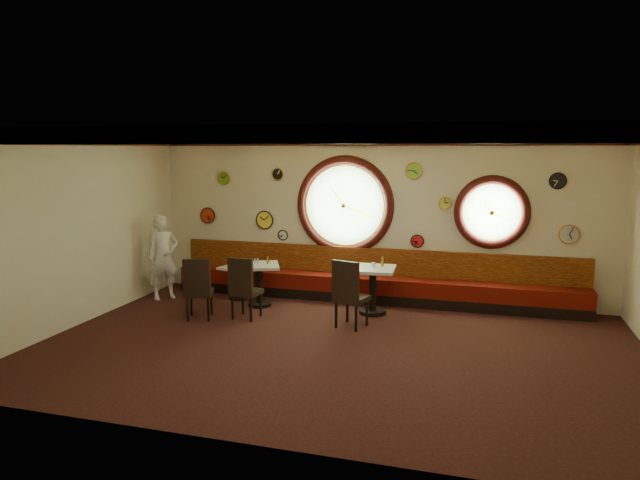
{
  "coord_description": "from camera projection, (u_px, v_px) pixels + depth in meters",
  "views": [
    {
      "loc": [
        2.06,
        -7.98,
        2.99
      ],
      "look_at": [
        -0.48,
        0.8,
        1.5
      ],
      "focal_mm": 32.0,
      "sensor_mm": 36.0,
      "label": 1
    }
  ],
  "objects": [
    {
      "name": "wall_clock_0",
      "position": [
        414.0,
        171.0,
        10.8
      ],
      "size": [
        0.3,
        0.03,
        0.3
      ],
      "primitive_type": "cylinder",
      "rotation": [
        1.57,
        0.0,
        0.0
      ],
      "color": "#97D241",
      "rests_on": "wall_back"
    },
    {
      "name": "wall_clock_7",
      "position": [
        278.0,
        174.0,
        11.57
      ],
      "size": [
        0.24,
        0.03,
        0.24
      ],
      "primitive_type": "cylinder",
      "rotation": [
        1.57,
        0.0,
        0.0
      ],
      "color": "black",
      "rests_on": "wall_back"
    },
    {
      "name": "ceiling",
      "position": [
        337.0,
        132.0,
        8.1
      ],
      "size": [
        9.0,
        6.0,
        0.02
      ],
      "primitive_type": "cube",
      "color": "#B48232",
      "rests_on": "wall_back"
    },
    {
      "name": "porthole_left_ring",
      "position": [
        344.0,
        206.0,
        11.27
      ],
      "size": [
        1.61,
        0.03,
        1.61
      ],
      "primitive_type": "torus",
      "rotation": [
        1.57,
        0.0,
        0.0
      ],
      "color": "gold",
      "rests_on": "wall_back"
    },
    {
      "name": "porthole_right_ring",
      "position": [
        492.0,
        212.0,
        10.51
      ],
      "size": [
        1.09,
        0.03,
        1.09
      ],
      "primitive_type": "torus",
      "rotation": [
        1.57,
        0.0,
        0.0
      ],
      "color": "gold",
      "rests_on": "wall_back"
    },
    {
      "name": "condiment_a_salt",
      "position": [
        237.0,
        263.0,
        11.32
      ],
      "size": [
        0.04,
        0.04,
        0.1
      ],
      "primitive_type": "cylinder",
      "color": "silver",
      "rests_on": "table_a"
    },
    {
      "name": "chair_a",
      "position": [
        198.0,
        285.0,
        9.89
      ],
      "size": [
        0.58,
        0.58,
        0.68
      ],
      "rotation": [
        0.0,
        0.0,
        0.32
      ],
      "color": "black",
      "rests_on": "floor"
    },
    {
      "name": "banquette_back",
      "position": [
        373.0,
        262.0,
        11.28
      ],
      "size": [
        8.0,
        0.1,
        0.55
      ],
      "primitive_type": "cube",
      "color": "#5D0D07",
      "rests_on": "wall_back"
    },
    {
      "name": "wall_back",
      "position": [
        375.0,
        219.0,
        11.2
      ],
      "size": [
        9.0,
        0.02,
        3.2
      ],
      "primitive_type": "cube",
      "color": "beige",
      "rests_on": "floor"
    },
    {
      "name": "condiment_b_salt",
      "position": [
        255.0,
        261.0,
        10.87
      ],
      "size": [
        0.03,
        0.03,
        0.09
      ],
      "primitive_type": "cylinder",
      "color": "silver",
      "rests_on": "table_b"
    },
    {
      "name": "banquette_base",
      "position": [
        371.0,
        296.0,
        11.17
      ],
      "size": [
        8.0,
        0.55,
        0.2
      ],
      "primitive_type": "cube",
      "color": "black",
      "rests_on": "floor"
    },
    {
      "name": "porthole_right_frame",
      "position": [
        492.0,
        212.0,
        10.54
      ],
      "size": [
        1.38,
        0.18,
        1.38
      ],
      "primitive_type": "torus",
      "rotation": [
        1.57,
        0.0,
        0.0
      ],
      "color": "#330C09",
      "rests_on": "wall_back"
    },
    {
      "name": "condiment_b_bottle",
      "position": [
        268.0,
        260.0,
        10.79
      ],
      "size": [
        0.05,
        0.05,
        0.15
      ],
      "primitive_type": "cylinder",
      "color": "gold",
      "rests_on": "table_b"
    },
    {
      "name": "wall_clock_3",
      "position": [
        224.0,
        178.0,
        11.92
      ],
      "size": [
        0.26,
        0.03,
        0.26
      ],
      "primitive_type": "cylinder",
      "rotation": [
        1.57,
        0.0,
        0.0
      ],
      "color": "#68AA22",
      "rests_on": "wall_back"
    },
    {
      "name": "condiment_a_bottle",
      "position": [
        241.0,
        262.0,
        11.3
      ],
      "size": [
        0.05,
        0.05,
        0.17
      ],
      "primitive_type": "cylinder",
      "color": "orange",
      "rests_on": "table_a"
    },
    {
      "name": "table_b",
      "position": [
        259.0,
        280.0,
        10.81
      ],
      "size": [
        0.97,
        0.97,
        0.81
      ],
      "color": "black",
      "rests_on": "floor"
    },
    {
      "name": "porthole_left_frame",
      "position": [
        345.0,
        205.0,
        11.3
      ],
      "size": [
        1.98,
        0.18,
        1.98
      ],
      "primitive_type": "torus",
      "rotation": [
        1.57,
        0.0,
        0.0
      ],
      "color": "#330C09",
      "rests_on": "wall_back"
    },
    {
      "name": "molding_front",
      "position": [
        258.0,
        134.0,
        5.31
      ],
      "size": [
        9.0,
        0.1,
        0.18
      ],
      "primitive_type": "cube",
      "color": "#330C09",
      "rests_on": "wall_back"
    },
    {
      "name": "table_c",
      "position": [
        373.0,
        285.0,
        10.29
      ],
      "size": [
        0.82,
        0.82,
        0.85
      ],
      "color": "black",
      "rests_on": "floor"
    },
    {
      "name": "wall_clock_2",
      "position": [
        283.0,
        235.0,
        11.74
      ],
      "size": [
        0.2,
        0.03,
        0.2
      ],
      "primitive_type": "cylinder",
      "rotation": [
        1.57,
        0.0,
        0.0
      ],
      "color": "silver",
      "rests_on": "wall_back"
    },
    {
      "name": "porthole_left_glass",
      "position": [
        345.0,
        205.0,
        11.32
      ],
      "size": [
        1.66,
        0.02,
        1.66
      ],
      "primitive_type": "cylinder",
      "rotation": [
        1.57,
        0.0,
        0.0
      ],
      "color": "#8FCC7A",
      "rests_on": "wall_back"
    },
    {
      "name": "table_a",
      "position": [
        238.0,
        278.0,
        11.3
      ],
      "size": [
        0.73,
        0.73,
        0.66
      ],
      "color": "black",
      "rests_on": "floor"
    },
    {
      "name": "wall_left",
      "position": [
        78.0,
        231.0,
        9.59
      ],
      "size": [
        0.02,
        6.0,
        3.2
      ],
      "primitive_type": "cube",
      "color": "beige",
      "rests_on": "floor"
    },
    {
      "name": "porthole_right_glass",
      "position": [
        492.0,
        212.0,
        10.56
      ],
      "size": [
        1.1,
        0.02,
        1.1
      ],
      "primitive_type": "cylinder",
      "rotation": [
        1.57,
        0.0,
        0.0
      ],
      "color": "#8FCC7A",
      "rests_on": "wall_back"
    },
    {
      "name": "condiment_c_bottle",
      "position": [
        383.0,
        262.0,
        10.31
      ],
      "size": [
        0.06,
        0.06,
        0.18
      ],
      "primitive_type": "cylinder",
      "color": "gold",
      "rests_on": "table_c"
    },
    {
      "name": "waiter",
      "position": [
        163.0,
        257.0,
        11.27
      ],
      "size": [
        0.7,
        0.73,
        1.68
      ],
      "primitive_type": "imported",
      "rotation": [
        0.0,
        0.0,
        0.86
      ],
      "color": "white",
      "rests_on": "floor"
    },
    {
      "name": "condiment_a_pepper",
      "position": [
        238.0,
        264.0,
        11.25
      ],
      "size": [
        0.03,
        0.03,
        0.1
      ],
      "primitive_type": "cylinder",
      "color": "silver",
      "rests_on": "table_a"
    },
    {
      "name": "chair_b",
      "position": [
        243.0,
        284.0,
        9.91
      ],
      "size": [
        0.51,
        0.51,
        0.69
      ],
      "rotation": [
        0.0,
        0.0,
        -0.09
      ],
      "color": "black",
      "rests_on": "floor"
    },
    {
      "name": "molding_left",
      "position": [
        74.0,
        140.0,
        9.33
      ],
      "size": [
        0.1,
        6.0,
        0.18
      ],
      "primitive_type": "cube",
      "color": "#330C09",
      "rests_on": "wall_back"
    },
    {
      "name": "condiment_b_pepper",
      "position": [
        258.0,
        261.0,
        10.79
      ],
      "size": [
        0.04,
        0.04,
        0.11
      ],
      "primitive_type": "cylinder",
      "color": "silver",
      "rests_on": "table_b"
    },
    {
      "name": "chair_c",
      "position": [
        349.0,
        290.0,
        9.42
      ],
      "size": [
        0.6,
        0.6,
        0.72
      ],
      "rotation": [
        0.0,
        0.0,
        -0.29
      ],
      "color": "black",
      "rests_on": "floor"
    },
    {
      "name": "condiment_c_salt",
      "position": [
        372.0,
        264.0,
        10.32
      ],
      "size": [
        0.03,
        0.03,
        0.09
      ],
      "primitive_type": "cylinder",
      "color": "silver",
      "rests_on": "table_c"
    },
    {
      "name": "molding_back",
      "position": [
        375.0,
        141.0,
        10.91
      ],
      "size": [
        9.0,
        0.1,
        0.18
      ],
      "primitive_type": "cube",
      "color": "#330C09",
      "rests_on": "wall_back"
    },
    {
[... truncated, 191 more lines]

